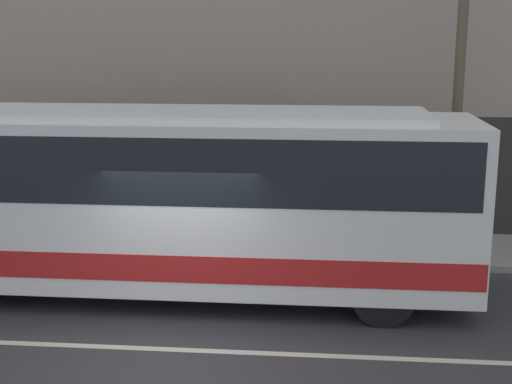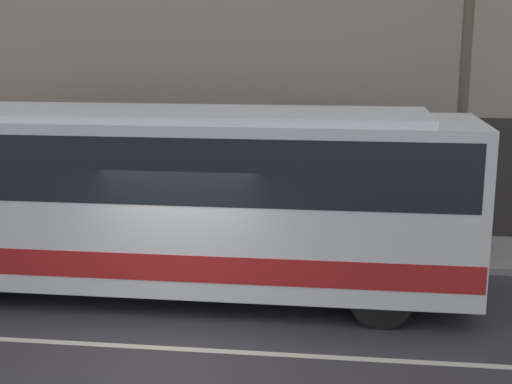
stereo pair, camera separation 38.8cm
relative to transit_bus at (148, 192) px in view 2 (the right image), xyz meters
The scene contains 6 objects.
ground_plane 3.08m from the transit_bus, 69.99° to the right, with size 60.00×60.00×0.00m, color #333338.
sidewalk 3.52m from the transit_bus, 73.91° to the left, with size 60.00×2.39×0.13m.
lane_stripe 3.08m from the transit_bus, 69.99° to the right, with size 54.00×0.14×0.01m.
transit_bus is the anchor object (origin of this frame).
utility_pole_near 6.63m from the transit_bus, 24.34° to the left, with size 0.21×0.21×7.59m.
pedestrian_waiting 3.10m from the transit_bus, 75.32° to the left, with size 0.36×0.36×1.56m.
Camera 2 is at (2.59, -9.67, 4.65)m, focal length 50.00 mm.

